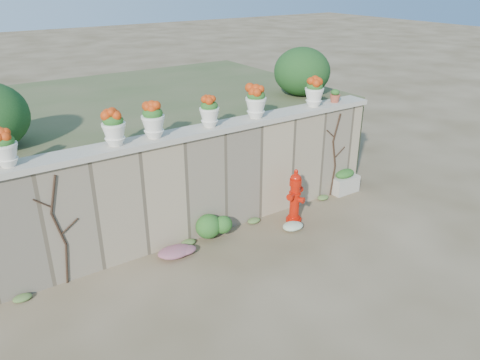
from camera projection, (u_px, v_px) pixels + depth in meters
ground at (257, 275)px, 7.84m from camera, size 80.00×80.00×0.00m
stone_wall at (202, 184)px, 8.80m from camera, size 8.00×0.40×2.00m
wall_cap at (200, 131)px, 8.37m from camera, size 8.10×0.52×0.10m
raised_fill at (136, 138)px, 11.23m from camera, size 9.00×6.00×2.00m
back_shrub_right at (302, 72)px, 10.81m from camera, size 1.30×1.30×1.10m
vine_left at (60, 230)px, 7.28m from camera, size 0.60×0.04×1.91m
vine_right at (335, 154)px, 10.28m from camera, size 0.60×0.04×1.91m
fire_hydrant at (295, 196)px, 9.33m from camera, size 0.49×0.35×1.13m
planter_box at (344, 181)px, 10.74m from camera, size 0.66×0.39×0.55m
green_shrub at (216, 224)px, 8.78m from camera, size 0.67×0.60×0.64m
magenta_clump at (175, 251)px, 8.32m from camera, size 0.85×0.57×0.23m
white_flowers at (291, 226)px, 9.17m from camera, size 0.52×0.42×0.19m
urn_pot_0 at (5, 148)px, 6.63m from camera, size 0.35×0.35×0.55m
urn_pot_1 at (114, 128)px, 7.44m from camera, size 0.38×0.38×0.60m
urn_pot_2 at (153, 120)px, 7.78m from camera, size 0.39×0.39×0.61m
urn_pot_3 at (209, 112)px, 8.34m from camera, size 0.36×0.36×0.56m
urn_pot_4 at (256, 102)px, 8.85m from camera, size 0.40×0.40×0.62m
urn_pot_5 at (314, 92)px, 9.61m from camera, size 0.39×0.39×0.61m
terracotta_pot at (335, 96)px, 9.99m from camera, size 0.22×0.22×0.27m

